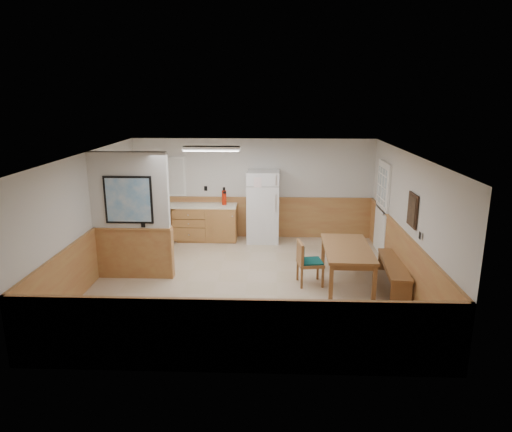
{
  "coord_description": "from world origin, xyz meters",
  "views": [
    {
      "loc": [
        0.48,
        -8.23,
        3.52
      ],
      "look_at": [
        0.16,
        0.4,
        1.23
      ],
      "focal_mm": 32.0,
      "sensor_mm": 36.0,
      "label": 1
    }
  ],
  "objects_px": {
    "refrigerator": "(263,207)",
    "dining_bench": "(394,268)",
    "dining_table": "(347,252)",
    "soap_bottle": "(161,201)",
    "fire_extinguisher": "(224,197)",
    "dining_chair": "(306,260)"
  },
  "relations": [
    {
      "from": "dining_table",
      "to": "dining_bench",
      "type": "bearing_deg",
      "value": 0.02
    },
    {
      "from": "dining_bench",
      "to": "dining_table",
      "type": "bearing_deg",
      "value": -176.0
    },
    {
      "from": "dining_chair",
      "to": "soap_bottle",
      "type": "bearing_deg",
      "value": 133.33
    },
    {
      "from": "soap_bottle",
      "to": "dining_chair",
      "type": "bearing_deg",
      "value": -38.47
    },
    {
      "from": "refrigerator",
      "to": "soap_bottle",
      "type": "xyz_separation_m",
      "value": [
        -2.52,
        0.02,
        0.12
      ]
    },
    {
      "from": "dining_bench",
      "to": "soap_bottle",
      "type": "height_order",
      "value": "soap_bottle"
    },
    {
      "from": "refrigerator",
      "to": "dining_bench",
      "type": "bearing_deg",
      "value": -45.42
    },
    {
      "from": "dining_table",
      "to": "dining_bench",
      "type": "height_order",
      "value": "dining_table"
    },
    {
      "from": "dining_table",
      "to": "soap_bottle",
      "type": "height_order",
      "value": "soap_bottle"
    },
    {
      "from": "refrigerator",
      "to": "dining_table",
      "type": "relative_size",
      "value": 1.01
    },
    {
      "from": "dining_chair",
      "to": "fire_extinguisher",
      "type": "distance_m",
      "value": 3.35
    },
    {
      "from": "fire_extinguisher",
      "to": "soap_bottle",
      "type": "bearing_deg",
      "value": -156.42
    },
    {
      "from": "dining_table",
      "to": "refrigerator",
      "type": "bearing_deg",
      "value": 123.01
    },
    {
      "from": "refrigerator",
      "to": "dining_bench",
      "type": "distance_m",
      "value": 3.73
    },
    {
      "from": "dining_table",
      "to": "soap_bottle",
      "type": "relative_size",
      "value": 8.92
    },
    {
      "from": "refrigerator",
      "to": "fire_extinguisher",
      "type": "relative_size",
      "value": 3.98
    },
    {
      "from": "dining_table",
      "to": "dining_chair",
      "type": "xyz_separation_m",
      "value": [
        -0.78,
        -0.02,
        -0.16
      ]
    },
    {
      "from": "fire_extinguisher",
      "to": "dining_table",
      "type": "bearing_deg",
      "value": -24.22
    },
    {
      "from": "dining_chair",
      "to": "soap_bottle",
      "type": "height_order",
      "value": "soap_bottle"
    },
    {
      "from": "dining_table",
      "to": "fire_extinguisher",
      "type": "height_order",
      "value": "fire_extinguisher"
    },
    {
      "from": "refrigerator",
      "to": "soap_bottle",
      "type": "distance_m",
      "value": 2.52
    },
    {
      "from": "dining_chair",
      "to": "dining_table",
      "type": "bearing_deg",
      "value": -6.77
    }
  ]
}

